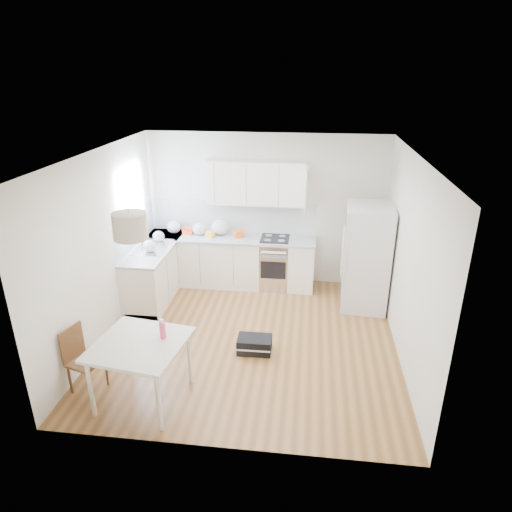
% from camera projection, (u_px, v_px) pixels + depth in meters
% --- Properties ---
extents(floor, '(4.20, 4.20, 0.00)m').
position_uv_depth(floor, '(250.00, 339.00, 6.73)').
color(floor, brown).
rests_on(floor, ground).
extents(ceiling, '(4.20, 4.20, 0.00)m').
position_uv_depth(ceiling, '(249.00, 154.00, 5.69)').
color(ceiling, white).
rests_on(ceiling, wall_back).
extents(wall_back, '(4.20, 0.00, 4.20)m').
position_uv_depth(wall_back, '(266.00, 210.00, 8.14)').
color(wall_back, silver).
rests_on(wall_back, floor).
extents(wall_left, '(0.00, 4.20, 4.20)m').
position_uv_depth(wall_left, '(103.00, 247.00, 6.45)').
color(wall_left, silver).
rests_on(wall_left, floor).
extents(wall_right, '(0.00, 4.20, 4.20)m').
position_uv_depth(wall_right, '(408.00, 262.00, 5.97)').
color(wall_right, silver).
rests_on(wall_right, floor).
extents(window_glassblock, '(0.02, 1.00, 1.00)m').
position_uv_depth(window_glassblock, '(131.00, 198.00, 7.35)').
color(window_glassblock, '#BFE0F9').
rests_on(window_glassblock, wall_left).
extents(cabinets_back, '(3.00, 0.60, 0.88)m').
position_uv_depth(cabinets_back, '(231.00, 262.00, 8.28)').
color(cabinets_back, white).
rests_on(cabinets_back, floor).
extents(cabinets_left, '(0.60, 1.80, 0.88)m').
position_uv_depth(cabinets_left, '(156.00, 272.00, 7.86)').
color(cabinets_left, white).
rests_on(cabinets_left, floor).
extents(counter_back, '(3.02, 0.64, 0.04)m').
position_uv_depth(counter_back, '(230.00, 238.00, 8.10)').
color(counter_back, '#A0A2A5').
rests_on(counter_back, cabinets_back).
extents(counter_left, '(0.64, 1.82, 0.04)m').
position_uv_depth(counter_left, '(154.00, 247.00, 7.69)').
color(counter_left, '#A0A2A5').
rests_on(counter_left, cabinets_left).
extents(backsplash_back, '(3.00, 0.01, 0.58)m').
position_uv_depth(backsplash_back, '(233.00, 216.00, 8.25)').
color(backsplash_back, white).
rests_on(backsplash_back, wall_back).
extents(backsplash_left, '(0.01, 1.80, 0.58)m').
position_uv_depth(backsplash_left, '(135.00, 229.00, 7.60)').
color(backsplash_left, white).
rests_on(backsplash_left, wall_left).
extents(upper_cabinets, '(1.70, 0.32, 0.75)m').
position_uv_depth(upper_cabinets, '(256.00, 183.00, 7.80)').
color(upper_cabinets, white).
rests_on(upper_cabinets, wall_back).
extents(range_oven, '(0.50, 0.61, 0.88)m').
position_uv_depth(range_oven, '(275.00, 264.00, 8.19)').
color(range_oven, silver).
rests_on(range_oven, floor).
extents(sink, '(0.50, 0.80, 0.16)m').
position_uv_depth(sink, '(153.00, 247.00, 7.63)').
color(sink, silver).
rests_on(sink, counter_left).
extents(refrigerator, '(0.88, 0.91, 1.72)m').
position_uv_depth(refrigerator, '(367.00, 257.00, 7.39)').
color(refrigerator, silver).
rests_on(refrigerator, floor).
extents(dining_table, '(1.13, 1.13, 0.79)m').
position_uv_depth(dining_table, '(140.00, 349.00, 5.25)').
color(dining_table, beige).
rests_on(dining_table, floor).
extents(dining_chair, '(0.44, 0.44, 0.84)m').
position_uv_depth(dining_chair, '(86.00, 360.00, 5.52)').
color(dining_chair, '#492A16').
rests_on(dining_chair, floor).
extents(drink_bottle, '(0.09, 0.09, 0.24)m').
position_uv_depth(drink_bottle, '(162.00, 328.00, 5.28)').
color(drink_bottle, '#DC3D60').
rests_on(drink_bottle, dining_table).
extents(gym_bag, '(0.48, 0.31, 0.22)m').
position_uv_depth(gym_bag, '(254.00, 344.00, 6.40)').
color(gym_bag, black).
rests_on(gym_bag, floor).
extents(pendant_lamp, '(0.45, 0.45, 0.28)m').
position_uv_depth(pendant_lamp, '(130.00, 226.00, 4.74)').
color(pendant_lamp, beige).
rests_on(pendant_lamp, ceiling).
extents(grocery_bag_a, '(0.25, 0.21, 0.23)m').
position_uv_depth(grocery_bag_a, '(174.00, 227.00, 8.24)').
color(grocery_bag_a, silver).
rests_on(grocery_bag_a, counter_back).
extents(grocery_bag_b, '(0.25, 0.21, 0.22)m').
position_uv_depth(grocery_bag_b, '(199.00, 229.00, 8.15)').
color(grocery_bag_b, silver).
rests_on(grocery_bag_b, counter_back).
extents(grocery_bag_c, '(0.31, 0.27, 0.28)m').
position_uv_depth(grocery_bag_c, '(220.00, 227.00, 8.15)').
color(grocery_bag_c, silver).
rests_on(grocery_bag_c, counter_back).
extents(grocery_bag_d, '(0.20, 0.17, 0.18)m').
position_uv_depth(grocery_bag_d, '(159.00, 236.00, 7.86)').
color(grocery_bag_d, silver).
rests_on(grocery_bag_d, counter_back).
extents(grocery_bag_e, '(0.22, 0.19, 0.20)m').
position_uv_depth(grocery_bag_e, '(150.00, 246.00, 7.40)').
color(grocery_bag_e, silver).
rests_on(grocery_bag_e, counter_left).
extents(snack_orange, '(0.19, 0.17, 0.11)m').
position_uv_depth(snack_orange, '(239.00, 234.00, 8.05)').
color(snack_orange, '#DE5513').
rests_on(snack_orange, counter_back).
extents(snack_yellow, '(0.17, 0.15, 0.10)m').
position_uv_depth(snack_yellow, '(210.00, 234.00, 8.06)').
color(snack_yellow, gold).
rests_on(snack_yellow, counter_back).
extents(snack_red, '(0.18, 0.12, 0.12)m').
position_uv_depth(snack_red, '(188.00, 231.00, 8.21)').
color(snack_red, red).
rests_on(snack_red, counter_back).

